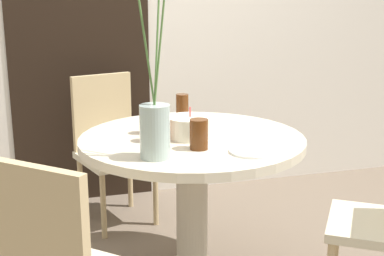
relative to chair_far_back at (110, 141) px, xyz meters
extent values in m
cube|color=silver|center=(0.26, 0.40, 0.80)|extent=(8.00, 0.05, 2.60)
cube|color=black|center=(-0.12, 0.37, 0.53)|extent=(0.90, 0.01, 2.05)
cylinder|color=beige|center=(0.26, -0.87, 0.22)|extent=(1.04, 1.04, 0.04)
cylinder|color=#B7AD99|center=(0.26, -0.87, -0.14)|extent=(0.15, 0.15, 0.66)
cube|color=beige|center=(0.02, -0.08, -0.09)|extent=(0.50, 0.50, 0.04)
cube|color=tan|center=(-0.03, 0.10, 0.16)|extent=(0.37, 0.14, 0.46)
cylinder|color=tan|center=(-0.09, -0.29, -0.30)|extent=(0.03, 0.03, 0.39)
cylinder|color=tan|center=(0.23, -0.19, -0.30)|extent=(0.03, 0.03, 0.39)
cylinder|color=tan|center=(-0.19, 0.04, -0.30)|extent=(0.03, 0.03, 0.39)
cylinder|color=tan|center=(0.14, 0.14, -0.30)|extent=(0.03, 0.03, 0.39)
cube|color=tan|center=(-0.44, -1.61, 0.16)|extent=(0.30, 0.29, 0.46)
cube|color=beige|center=(0.94, -1.35, -0.09)|extent=(0.56, 0.56, 0.04)
cylinder|color=tan|center=(0.90, -1.12, -0.30)|extent=(0.03, 0.03, 0.39)
cylinder|color=white|center=(0.25, -0.89, 0.28)|extent=(0.21, 0.21, 0.10)
cylinder|color=#E54C4C|center=(0.25, -0.89, 0.35)|extent=(0.01, 0.01, 0.04)
cylinder|color=#9EB2AD|center=(0.03, -1.14, 0.34)|extent=(0.12, 0.12, 0.22)
cylinder|color=#4C7538|center=(0.00, -1.12, 0.69)|extent=(0.06, 0.06, 0.49)
cylinder|color=#4C7538|center=(0.06, -1.15, 0.69)|extent=(0.06, 0.02, 0.49)
cylinder|color=#4C7538|center=(0.01, -1.10, 0.68)|extent=(0.05, 0.10, 0.46)
cylinder|color=#4C7538|center=(0.05, -1.10, 0.67)|extent=(0.06, 0.10, 0.44)
cylinder|color=white|center=(0.43, -1.19, 0.24)|extent=(0.20, 0.20, 0.01)
cylinder|color=maroon|center=(0.08, -0.90, 0.30)|extent=(0.08, 0.08, 0.13)
cylinder|color=maroon|center=(0.09, -0.76, 0.29)|extent=(0.07, 0.07, 0.12)
cylinder|color=#51280F|center=(0.23, -1.08, 0.30)|extent=(0.08, 0.08, 0.13)
cylinder|color=#51280F|center=(0.31, -0.54, 0.30)|extent=(0.06, 0.06, 0.13)
camera|label=1|loc=(-0.40, -3.14, 0.88)|focal=50.00mm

